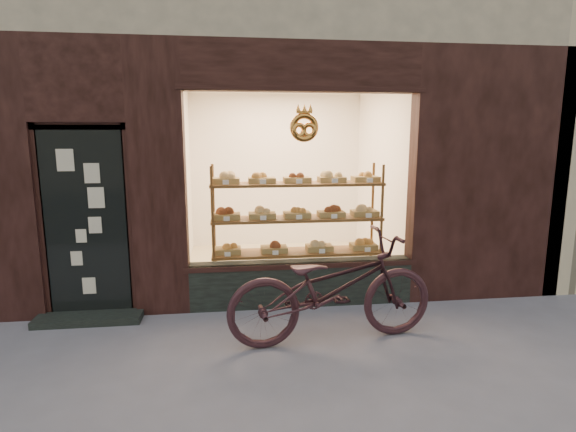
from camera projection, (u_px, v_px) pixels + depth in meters
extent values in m
plane|color=slate|center=(287.00, 408.00, 3.44)|extent=(90.00, 90.00, 0.00)
cube|color=#252F29|center=(302.00, 283.00, 5.52)|extent=(2.70, 0.25, 0.55)
cube|color=black|center=(86.00, 223.00, 5.00)|extent=(0.90, 0.04, 2.15)
cube|color=#252F29|center=(89.00, 318.00, 5.04)|extent=(1.15, 0.35, 0.08)
torus|color=gold|center=(304.00, 127.00, 5.08)|extent=(0.33, 0.07, 0.33)
cube|color=brown|center=(297.00, 289.00, 5.97)|extent=(2.20, 0.45, 0.04)
cube|color=brown|center=(297.00, 252.00, 5.89)|extent=(2.20, 0.45, 0.03)
cube|color=brown|center=(297.00, 219.00, 5.81)|extent=(2.20, 0.45, 0.04)
cube|color=brown|center=(297.00, 184.00, 5.73)|extent=(2.20, 0.45, 0.04)
cylinder|color=brown|center=(213.00, 235.00, 5.51)|extent=(0.04, 0.04, 1.70)
cylinder|color=brown|center=(381.00, 231.00, 5.78)|extent=(0.04, 0.04, 1.70)
cylinder|color=brown|center=(214.00, 229.00, 5.89)|extent=(0.04, 0.04, 1.70)
cylinder|color=brown|center=(372.00, 225.00, 6.16)|extent=(0.04, 0.04, 1.70)
cube|color=#9C814D|center=(228.00, 251.00, 5.76)|extent=(0.34, 0.24, 0.07)
sphere|color=#C98C3F|center=(227.00, 244.00, 5.75)|extent=(0.11, 0.11, 0.11)
cube|color=white|center=(228.00, 254.00, 5.58)|extent=(0.07, 0.01, 0.05)
cube|color=#9C814D|center=(274.00, 249.00, 5.84)|extent=(0.34, 0.24, 0.07)
sphere|color=brown|center=(274.00, 243.00, 5.82)|extent=(0.11, 0.11, 0.11)
cube|color=white|center=(275.00, 253.00, 5.66)|extent=(0.08, 0.01, 0.05)
cube|color=#9C814D|center=(319.00, 248.00, 5.91)|extent=(0.34, 0.24, 0.07)
sphere|color=#CEBC77|center=(319.00, 241.00, 5.90)|extent=(0.11, 0.11, 0.11)
cube|color=white|center=(322.00, 251.00, 5.73)|extent=(0.07, 0.01, 0.05)
cube|color=#9C814D|center=(363.00, 246.00, 5.99)|extent=(0.34, 0.24, 0.07)
sphere|color=#C98C3F|center=(364.00, 240.00, 5.97)|extent=(0.11, 0.11, 0.11)
cube|color=white|center=(368.00, 250.00, 5.81)|extent=(0.08, 0.01, 0.05)
cube|color=#9C814D|center=(227.00, 216.00, 5.68)|extent=(0.34, 0.24, 0.07)
sphere|color=brown|center=(227.00, 210.00, 5.67)|extent=(0.11, 0.11, 0.11)
cube|color=white|center=(227.00, 219.00, 5.50)|extent=(0.07, 0.01, 0.06)
cube|color=#9C814D|center=(262.00, 215.00, 5.74)|extent=(0.34, 0.24, 0.07)
sphere|color=#CEBC77|center=(262.00, 209.00, 5.72)|extent=(0.11, 0.11, 0.11)
cube|color=white|center=(263.00, 218.00, 5.56)|extent=(0.07, 0.01, 0.06)
cube|color=#9C814D|center=(297.00, 215.00, 5.80)|extent=(0.34, 0.24, 0.07)
sphere|color=#C98C3F|center=(297.00, 208.00, 5.78)|extent=(0.11, 0.11, 0.11)
cube|color=white|center=(299.00, 217.00, 5.62)|extent=(0.07, 0.01, 0.06)
cube|color=#9C814D|center=(331.00, 214.00, 5.85)|extent=(0.34, 0.24, 0.07)
sphere|color=brown|center=(331.00, 207.00, 5.84)|extent=(0.11, 0.11, 0.11)
cube|color=white|center=(334.00, 216.00, 5.67)|extent=(0.07, 0.01, 0.06)
cube|color=#9C814D|center=(364.00, 213.00, 5.91)|extent=(0.34, 0.24, 0.07)
sphere|color=#CEBC77|center=(365.00, 207.00, 5.89)|extent=(0.11, 0.11, 0.11)
cube|color=white|center=(369.00, 216.00, 5.73)|extent=(0.08, 0.01, 0.06)
cube|color=#9C814D|center=(226.00, 181.00, 5.60)|extent=(0.34, 0.24, 0.07)
sphere|color=#CEBC77|center=(226.00, 174.00, 5.59)|extent=(0.11, 0.11, 0.11)
cube|color=white|center=(226.00, 182.00, 5.42)|extent=(0.07, 0.01, 0.06)
cube|color=#9C814D|center=(262.00, 180.00, 5.66)|extent=(0.34, 0.24, 0.07)
sphere|color=#C98C3F|center=(262.00, 174.00, 5.64)|extent=(0.11, 0.11, 0.11)
cube|color=white|center=(263.00, 182.00, 5.48)|extent=(0.07, 0.01, 0.06)
cube|color=#9C814D|center=(297.00, 180.00, 5.72)|extent=(0.34, 0.24, 0.07)
sphere|color=brown|center=(297.00, 173.00, 5.70)|extent=(0.11, 0.11, 0.11)
cube|color=white|center=(299.00, 181.00, 5.54)|extent=(0.07, 0.01, 0.06)
cube|color=#9C814D|center=(332.00, 179.00, 5.77)|extent=(0.34, 0.24, 0.07)
sphere|color=#CEBC77|center=(332.00, 173.00, 5.76)|extent=(0.11, 0.11, 0.11)
cube|color=white|center=(335.00, 181.00, 5.59)|extent=(0.07, 0.01, 0.06)
cube|color=#9C814D|center=(365.00, 179.00, 5.83)|extent=(0.34, 0.24, 0.07)
sphere|color=#C98C3F|center=(366.00, 172.00, 5.81)|extent=(0.11, 0.11, 0.11)
cube|color=white|center=(370.00, 180.00, 5.65)|extent=(0.08, 0.01, 0.06)
imported|color=#31191F|center=(332.00, 288.00, 4.49)|extent=(2.18, 0.95, 1.11)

